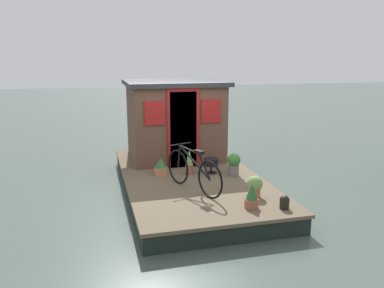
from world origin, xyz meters
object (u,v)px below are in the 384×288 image
object	(u,v)px
houseboat_cabin	(174,119)
potted_plant_geranium	(234,164)
potted_plant_fern	(161,167)
charcoal_grill	(211,163)
potted_plant_lavender	(189,163)
mooring_bollard	(285,202)
potted_plant_basil	(252,196)
potted_plant_sage	(255,186)
bicycle	(193,171)

from	to	relation	value
houseboat_cabin	potted_plant_geranium	xyz separation A→B (m)	(-1.83, -0.87, -0.69)
potted_plant_fern	charcoal_grill	world-z (taller)	potted_plant_fern
potted_plant_fern	potted_plant_lavender	xyz separation A→B (m)	(-0.13, -0.59, 0.09)
potted_plant_geranium	charcoal_grill	bearing A→B (deg)	57.18
houseboat_cabin	potted_plant_geranium	bearing A→B (deg)	-154.46
potted_plant_geranium	mooring_bollard	xyz separation A→B (m)	(-1.94, -0.16, -0.14)
potted_plant_basil	mooring_bollard	distance (m)	0.54
potted_plant_basil	charcoal_grill	size ratio (longest dim) A/B	1.28
potted_plant_geranium	potted_plant_lavender	size ratio (longest dim) A/B	0.87
potted_plant_lavender	mooring_bollard	world-z (taller)	potted_plant_lavender
potted_plant_sage	potted_plant_lavender	size ratio (longest dim) A/B	0.71
potted_plant_fern	mooring_bollard	distance (m)	2.89
potted_plant_sage	potted_plant_basil	bearing A→B (deg)	151.20
potted_plant_sage	potted_plant_lavender	world-z (taller)	potted_plant_lavender
bicycle	potted_plant_fern	xyz separation A→B (m)	(1.15, 0.41, -0.21)
potted_plant_fern	potted_plant_lavender	distance (m)	0.61
houseboat_cabin	potted_plant_fern	world-z (taller)	houseboat_cabin
houseboat_cabin	potted_plant_basil	xyz separation A→B (m)	(-3.59, -0.52, -0.75)
potted_plant_fern	charcoal_grill	bearing A→B (deg)	-99.69
bicycle	houseboat_cabin	bearing A→B (deg)	-4.33
bicycle	potted_plant_fern	size ratio (longest dim) A/B	4.45
bicycle	potted_plant_lavender	distance (m)	1.04
bicycle	potted_plant_basil	size ratio (longest dim) A/B	3.84
houseboat_cabin	bicycle	size ratio (longest dim) A/B	1.46
mooring_bollard	potted_plant_fern	bearing A→B (deg)	34.32
potted_plant_sage	mooring_bollard	world-z (taller)	potted_plant_sage
potted_plant_sage	charcoal_grill	distance (m)	1.59
potted_plant_sage	mooring_bollard	xyz separation A→B (m)	(-0.64, -0.25, -0.09)
potted_plant_basil	potted_plant_fern	bearing A→B (deg)	26.90
potted_plant_geranium	potted_plant_basil	world-z (taller)	potted_plant_geranium
charcoal_grill	bicycle	bearing A→B (deg)	145.94
potted_plant_basil	charcoal_grill	bearing A→B (deg)	1.79
charcoal_grill	potted_plant_sage	bearing A→B (deg)	-168.35
houseboat_cabin	bicycle	distance (m)	2.60
potted_plant_geranium	potted_plant_lavender	xyz separation A→B (m)	(0.31, 0.88, 0.00)
houseboat_cabin	potted_plant_lavender	distance (m)	1.67
houseboat_cabin	mooring_bollard	xyz separation A→B (m)	(-3.77, -1.03, -0.84)
potted_plant_sage	potted_plant_fern	xyz separation A→B (m)	(1.74, 1.38, -0.04)
houseboat_cabin	potted_plant_basil	bearing A→B (deg)	-171.69
bicycle	charcoal_grill	distance (m)	1.18
potted_plant_lavender	bicycle	bearing A→B (deg)	169.75
potted_plant_geranium	potted_plant_sage	size ratio (longest dim) A/B	1.22
bicycle	potted_plant_basil	bearing A→B (deg)	-146.04
potted_plant_geranium	potted_plant_basil	distance (m)	1.80
potted_plant_lavender	charcoal_grill	distance (m)	0.47
potted_plant_sage	potted_plant_basil	distance (m)	0.54
potted_plant_sage	charcoal_grill	xyz separation A→B (m)	(1.56, 0.32, 0.02)
bicycle	mooring_bollard	xyz separation A→B (m)	(-1.24, -1.22, -0.26)
potted_plant_sage	potted_plant_lavender	bearing A→B (deg)	26.24
potted_plant_geranium	potted_plant_basil	bearing A→B (deg)	168.81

